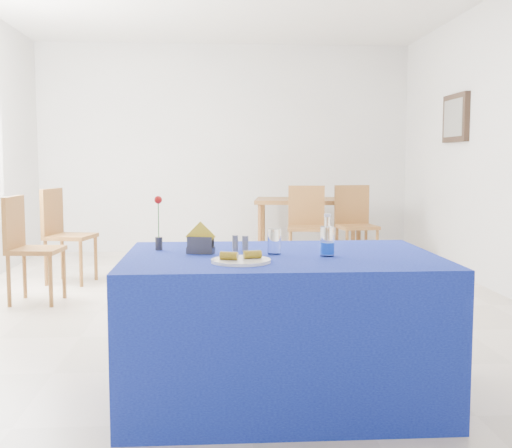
{
  "coord_description": "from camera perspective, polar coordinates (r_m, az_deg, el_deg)",
  "views": [
    {
      "loc": [
        -0.17,
        -5.27,
        1.24
      ],
      "look_at": [
        0.05,
        -2.03,
        0.92
      ],
      "focal_mm": 45.0,
      "sensor_mm": 36.0,
      "label": 1
    }
  ],
  "objects": [
    {
      "name": "chair_win_a",
      "position": [
        5.93,
        -19.75,
        -1.47
      ],
      "size": [
        0.45,
        0.45,
        0.93
      ],
      "rotation": [
        0.0,
        0.0,
        1.49
      ],
      "color": "brown",
      "rests_on": "floor"
    },
    {
      "name": "drinking_glass",
      "position": [
        3.32,
        1.64,
        -1.56
      ],
      "size": [
        0.07,
        0.07,
        0.13
      ],
      "primitive_type": "cylinder",
      "color": "white",
      "rests_on": "blue_table"
    },
    {
      "name": "salt_shaker",
      "position": [
        3.43,
        -1.86,
        -1.7
      ],
      "size": [
        0.03,
        0.03,
        0.08
      ],
      "primitive_type": "cylinder",
      "color": "slate",
      "rests_on": "blue_table"
    },
    {
      "name": "chair_win_b",
      "position": [
        6.78,
        -16.84,
        -0.4
      ],
      "size": [
        0.51,
        0.51,
        0.96
      ],
      "rotation": [
        0.0,
        0.0,
        1.35
      ],
      "color": "brown",
      "rests_on": "floor"
    },
    {
      "name": "pepper_shaker",
      "position": [
        3.4,
        -0.96,
        -1.77
      ],
      "size": [
        0.03,
        0.03,
        0.08
      ],
      "primitive_type": "cylinder",
      "color": "slate",
      "rests_on": "blue_table"
    },
    {
      "name": "picture_frame",
      "position": [
        7.38,
        17.34,
        8.98
      ],
      "size": [
        0.06,
        0.64,
        0.52
      ],
      "primitive_type": "cube",
      "color": "black",
      "rests_on": "room_shell"
    },
    {
      "name": "napkin_holder",
      "position": [
        3.34,
        -4.94,
        -1.81
      ],
      "size": [
        0.16,
        0.09,
        0.17
      ],
      "color": "#353539",
      "rests_on": "blue_table"
    },
    {
      "name": "rose_vase",
      "position": [
        3.49,
        -8.66,
        -0.11
      ],
      "size": [
        0.04,
        0.04,
        0.29
      ],
      "color": "#27272D",
      "rests_on": "blue_table"
    },
    {
      "name": "blue_table",
      "position": [
        3.39,
        2.2,
        -9.08
      ],
      "size": [
        1.6,
        1.1,
        0.76
      ],
      "color": "navy",
      "rests_on": "floor"
    },
    {
      "name": "floor",
      "position": [
        5.42,
        -1.98,
        -7.58
      ],
      "size": [
        7.0,
        7.0,
        0.0
      ],
      "primitive_type": "plane",
      "color": "beige",
      "rests_on": "ground"
    },
    {
      "name": "chair_bg_right",
      "position": [
        7.64,
        8.75,
        0.4
      ],
      "size": [
        0.47,
        0.47,
        0.95
      ],
      "rotation": [
        0.0,
        0.0,
        0.12
      ],
      "color": "brown",
      "rests_on": "floor"
    },
    {
      "name": "oak_table",
      "position": [
        8.18,
        4.7,
        1.7
      ],
      "size": [
        1.44,
        1.02,
        0.76
      ],
      "color": "brown",
      "rests_on": "floor"
    },
    {
      "name": "plate",
      "position": [
        3.05,
        -1.34,
        -3.29
      ],
      "size": [
        0.29,
        0.29,
        0.01
      ],
      "primitive_type": "cylinder",
      "color": "white",
      "rests_on": "blue_table"
    },
    {
      "name": "room_shell",
      "position": [
        5.3,
        -2.05,
        11.15
      ],
      "size": [
        7.0,
        7.0,
        7.0
      ],
      "color": "silver",
      "rests_on": "ground"
    },
    {
      "name": "water_bottle",
      "position": [
        3.26,
        6.34,
        -1.61
      ],
      "size": [
        0.07,
        0.07,
        0.21
      ],
      "color": "silver",
      "rests_on": "blue_table"
    },
    {
      "name": "chair_bg_left",
      "position": [
        7.45,
        4.5,
        0.31
      ],
      "size": [
        0.48,
        0.48,
        0.95
      ],
      "rotation": [
        0.0,
        0.0,
        -0.14
      ],
      "color": "brown",
      "rests_on": "floor"
    },
    {
      "name": "picture_art",
      "position": [
        7.37,
        17.16,
        8.99
      ],
      "size": [
        0.02,
        0.52,
        0.4
      ],
      "primitive_type": "cube",
      "color": "#998C66",
      "rests_on": "room_shell"
    },
    {
      "name": "banana_pieces",
      "position": [
        3.05,
        -1.34,
        -2.78
      ],
      "size": [
        0.21,
        0.09,
        0.04
      ],
      "color": "yellow",
      "rests_on": "plate"
    }
  ]
}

